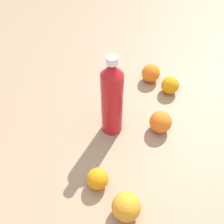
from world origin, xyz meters
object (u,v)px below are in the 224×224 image
Objects in this scene: orange_3 at (151,73)px; orange_4 at (170,85)px; water_bottle at (112,99)px; orange_1 at (98,179)px; orange_0 at (161,122)px; orange_2 at (125,207)px.

orange_4 is (-0.08, -0.06, -0.00)m from orange_3.
water_bottle reaches higher than orange_1.
orange_4 is at bearing -23.51° from orange_0.
water_bottle is 0.32m from orange_3.
orange_0 is at bearing 156.49° from orange_4.
orange_2 is at bearing -151.89° from water_bottle.
water_bottle is at bearing 142.89° from orange_3.
orange_4 is (0.16, -0.24, -0.10)m from water_bottle.
orange_2 is (-0.28, 0.16, 0.00)m from orange_0.
orange_1 is 0.81× the size of orange_2.
water_bottle is 4.69× the size of orange_1.
orange_1 is 0.11m from orange_2.
orange_3 is at bearing -4.32° from orange_0.
water_bottle reaches higher than orange_3.
water_bottle is 3.92× the size of orange_0.
orange_1 is (-0.21, 0.06, -0.11)m from water_bottle.
orange_0 is 1.02× the size of orange_3.
orange_1 is 0.85× the size of orange_3.
orange_3 reaches higher than orange_1.
orange_0 reaches higher than orange_3.
water_bottle reaches higher than orange_4.
orange_1 is (-0.19, 0.22, -0.01)m from orange_0.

